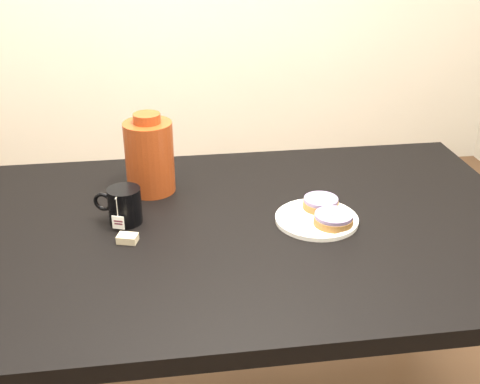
# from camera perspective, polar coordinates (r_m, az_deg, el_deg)

# --- Properties ---
(table) EXTENTS (1.40, 0.90, 0.75)m
(table) POSITION_cam_1_polar(r_m,az_deg,el_deg) (1.50, 0.74, -5.83)
(table) COLOR black
(table) RESTS_ON ground_plane
(plate) EXTENTS (0.20, 0.20, 0.01)m
(plate) POSITION_cam_1_polar(r_m,az_deg,el_deg) (1.47, 7.28, -2.50)
(plate) COLOR white
(plate) RESTS_ON table
(bagel_back) EXTENTS (0.12, 0.12, 0.03)m
(bagel_back) POSITION_cam_1_polar(r_m,az_deg,el_deg) (1.51, 7.66, -1.05)
(bagel_back) COLOR brown
(bagel_back) RESTS_ON plate
(bagel_front) EXTENTS (0.12, 0.12, 0.03)m
(bagel_front) POSITION_cam_1_polar(r_m,az_deg,el_deg) (1.44, 8.85, -2.56)
(bagel_front) COLOR brown
(bagel_front) RESTS_ON plate
(mug) EXTENTS (0.13, 0.10, 0.09)m
(mug) POSITION_cam_1_polar(r_m,az_deg,el_deg) (1.47, -10.94, -1.25)
(mug) COLOR black
(mug) RESTS_ON table
(teabag_pouch) EXTENTS (0.05, 0.04, 0.02)m
(teabag_pouch) POSITION_cam_1_polar(r_m,az_deg,el_deg) (1.40, -10.62, -4.35)
(teabag_pouch) COLOR #C6B793
(teabag_pouch) RESTS_ON table
(bagel_package) EXTENTS (0.13, 0.13, 0.22)m
(bagel_package) POSITION_cam_1_polar(r_m,az_deg,el_deg) (1.60, -8.58, 3.41)
(bagel_package) COLOR #66210D
(bagel_package) RESTS_ON table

